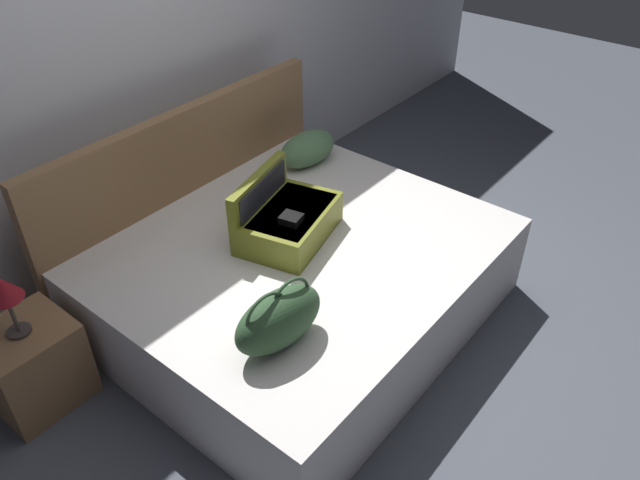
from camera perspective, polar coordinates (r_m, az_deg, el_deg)
The scene contains 9 objects.
ground_plane at distance 3.62m, azimuth 3.32°, elevation -9.37°, with size 12.00×12.00×0.00m, color #4C515B.
back_wall at distance 3.93m, azimuth -16.54°, elevation 15.89°, with size 8.00×0.10×2.60m, color silver.
bed at distance 3.62m, azimuth -1.65°, elevation -3.71°, with size 2.10×1.78×0.51m, color silver.
headboard at distance 4.02m, azimuth -11.91°, elevation 4.71°, with size 2.14×0.08×1.04m, color olive.
hard_case_large at distance 3.47m, azimuth -3.04°, elevation 1.90°, with size 0.66×0.55×0.36m.
duffel_bag at distance 2.81m, azimuth -3.76°, elevation -7.22°, with size 0.49×0.28×0.33m.
pillow_near_headboard at distance 4.18m, azimuth -1.14°, elevation 8.34°, with size 0.45×0.24×0.22m, color #4C724C.
nightstand at distance 3.49m, azimuth -24.75°, elevation -10.34°, with size 0.44×0.40×0.46m, color olive.
table_lamp at distance 3.18m, azimuth -26.96°, elevation -4.20°, with size 0.17×0.17×0.34m.
Camera 1 is at (-2.08, -1.42, 2.60)m, focal length 35.02 mm.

